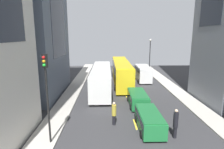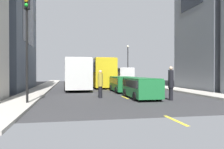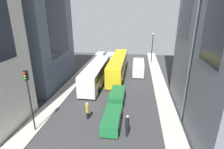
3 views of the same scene
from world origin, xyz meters
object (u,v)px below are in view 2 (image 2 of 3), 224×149
(delivery_van_white, at_px, (123,75))
(pedestrian_waiting_curb, at_px, (171,82))
(car_green_1, at_px, (123,83))
(car_green_2, at_px, (141,86))
(city_bus_white, at_px, (77,72))
(traffic_light_near_corner, at_px, (27,28))
(car_silver_0, at_px, (74,77))
(pedestrian_crossing_mid, at_px, (100,83))
(streetcar_yellow, at_px, (98,71))

(delivery_van_white, bearing_deg, pedestrian_waiting_curb, -93.06)
(car_green_1, bearing_deg, car_green_2, -89.31)
(city_bus_white, height_order, car_green_1, city_bus_white)
(car_green_1, distance_m, traffic_light_near_corner, 11.26)
(car_silver_0, relative_size, pedestrian_crossing_mid, 1.99)
(car_green_2, xyz_separation_m, traffic_light_near_corner, (-7.62, -1.98, 3.65))
(delivery_van_white, relative_size, pedestrian_waiting_curb, 2.47)
(car_silver_0, bearing_deg, traffic_light_near_corner, -96.52)
(car_green_2, bearing_deg, pedestrian_waiting_curb, -39.43)
(car_green_2, height_order, pedestrian_waiting_curb, pedestrian_waiting_curb)
(car_green_1, distance_m, pedestrian_crossing_mid, 5.43)
(car_green_1, relative_size, pedestrian_waiting_curb, 1.88)
(delivery_van_white, height_order, pedestrian_crossing_mid, delivery_van_white)
(car_green_1, bearing_deg, car_silver_0, 101.31)
(pedestrian_crossing_mid, bearing_deg, car_green_1, 112.11)
(pedestrian_waiting_curb, xyz_separation_m, traffic_light_near_corner, (-9.31, -0.60, 3.30))
(car_silver_0, distance_m, car_green_2, 27.17)
(delivery_van_white, bearing_deg, traffic_light_near_corner, -118.37)
(city_bus_white, relative_size, streetcar_yellow, 0.87)
(city_bus_white, relative_size, car_green_1, 2.93)
(city_bus_white, relative_size, traffic_light_near_corner, 2.02)
(car_silver_0, xyz_separation_m, pedestrian_waiting_curb, (6.01, -28.21, 0.26))
(city_bus_white, distance_m, car_silver_0, 15.42)
(car_silver_0, height_order, traffic_light_near_corner, traffic_light_near_corner)
(traffic_light_near_corner, bearing_deg, delivery_van_white, 61.63)
(car_green_1, bearing_deg, city_bus_white, 125.64)
(car_silver_0, relative_size, traffic_light_near_corner, 0.65)
(streetcar_yellow, xyz_separation_m, pedestrian_crossing_mid, (-1.76, -15.06, -1.02))
(traffic_light_near_corner, bearing_deg, city_bus_white, 76.13)
(streetcar_yellow, bearing_deg, car_green_2, -85.89)
(car_green_1, height_order, pedestrian_waiting_curb, pedestrian_waiting_curb)
(pedestrian_waiting_curb, bearing_deg, delivery_van_white, -45.02)
(pedestrian_waiting_curb, bearing_deg, car_green_2, 8.60)
(delivery_van_white, bearing_deg, car_green_2, -98.90)
(car_silver_0, height_order, car_green_2, car_silver_0)
(car_green_2, xyz_separation_m, pedestrian_waiting_curb, (1.69, -1.39, 0.35))
(streetcar_yellow, relative_size, car_green_2, 3.35)
(delivery_van_white, relative_size, traffic_light_near_corner, 0.90)
(car_silver_0, bearing_deg, streetcar_yellow, -73.69)
(pedestrian_crossing_mid, distance_m, traffic_light_near_corner, 6.51)
(streetcar_yellow, xyz_separation_m, car_silver_0, (-3.18, 10.87, -1.14))
(delivery_van_white, relative_size, car_silver_0, 1.39)
(city_bus_white, xyz_separation_m, delivery_van_white, (6.98, 5.64, -0.50))
(city_bus_white, bearing_deg, car_green_1, -54.36)
(streetcar_yellow, height_order, car_silver_0, streetcar_yellow)
(streetcar_yellow, bearing_deg, pedestrian_crossing_mid, -96.66)
(delivery_van_white, xyz_separation_m, pedestrian_waiting_curb, (-0.99, -18.46, -0.27))
(pedestrian_crossing_mid, bearing_deg, delivery_van_white, 124.61)
(delivery_van_white, relative_size, car_green_1, 1.31)
(car_silver_0, height_order, car_green_1, car_silver_0)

